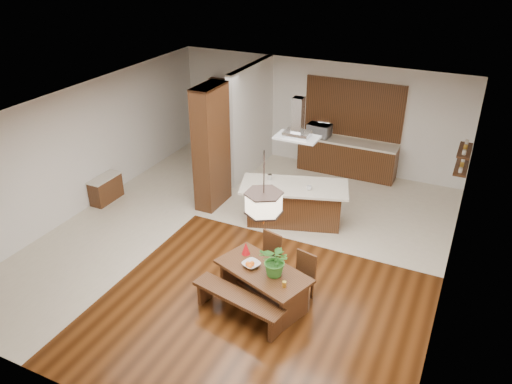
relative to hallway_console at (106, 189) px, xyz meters
The scene contains 25 objects.
room_shell 4.20m from the hallway_console, ahead, with size 9.00×9.04×2.92m.
tile_hallway 1.12m from the hallway_console, 10.68° to the right, with size 2.50×9.00×0.01m, color beige.
tile_kitchen 5.57m from the hallway_console, 24.44° to the left, with size 5.50×4.00×0.01m, color beige.
soffit_band 4.60m from the hallway_console, ahead, with size 8.00×9.00×0.02m, color #3A200E.
partition_pier 2.85m from the hallway_console, 22.54° to the left, with size 0.45×1.00×2.90m, color black.
partition_stub 4.09m from the hallway_console, 52.14° to the left, with size 0.18×2.40×2.90m, color silver.
hallway_console is the anchor object (origin of this frame).
hallway_doorway 4.41m from the hallway_console, 75.20° to the left, with size 1.10×0.20×2.10m, color black.
rear_counter 6.26m from the hallway_console, 39.75° to the left, with size 2.60×0.62×0.95m.
kitchen_window 6.58m from the hallway_console, 41.53° to the left, with size 2.60×0.08×1.50m, color #955C2C.
shelf_lower 8.12m from the hallway_console, 17.35° to the left, with size 0.26×0.90×0.04m, color black.
shelf_upper 8.18m from the hallway_console, 17.35° to the left, with size 0.26×0.90×0.04m, color black.
dining_table 5.31m from the hallway_console, 19.60° to the right, with size 1.83×1.32×0.69m.
dining_bench 5.34m from the hallway_console, 26.01° to the right, with size 1.71×0.37×0.48m, color black, non-canonical shape.
dining_chair_left 4.92m from the hallway_console, 13.73° to the right, with size 0.42×0.42×0.94m, color black, non-canonical shape.
dining_chair_right 5.74m from the hallway_console, 14.53° to the right, with size 0.40×0.40×0.90m, color black, non-canonical shape.
pendant_lantern 5.64m from the hallway_console, 19.60° to the right, with size 0.64×0.64×1.31m, color beige, non-canonical shape.
foliage_plant 5.59m from the hallway_console, 19.12° to the right, with size 0.53×0.46×0.59m, color #327627.
fruit_bowl 5.10m from the hallway_console, 20.36° to the right, with size 0.29×0.29×0.07m, color beige.
napkin_cone 4.78m from the hallway_console, 18.12° to the right, with size 0.15×0.15×0.24m, color red.
gold_ornament 5.88m from the hallway_console, 20.44° to the right, with size 0.07×0.07×0.10m, color gold.
kitchen_island 4.60m from the hallway_console, 12.38° to the left, with size 2.51×1.66×0.95m.
range_hood 5.07m from the hallway_console, 12.43° to the left, with size 0.90×0.55×0.87m, color silver, non-canonical shape.
island_cup 4.97m from the hallway_console, 10.34° to the left, with size 0.12×0.12×0.09m, color silver.
microwave 5.70m from the hallway_console, 44.94° to the left, with size 0.61×0.41×0.34m, color silver.
Camera 1 is at (4.05, -7.90, 5.82)m, focal length 35.00 mm.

